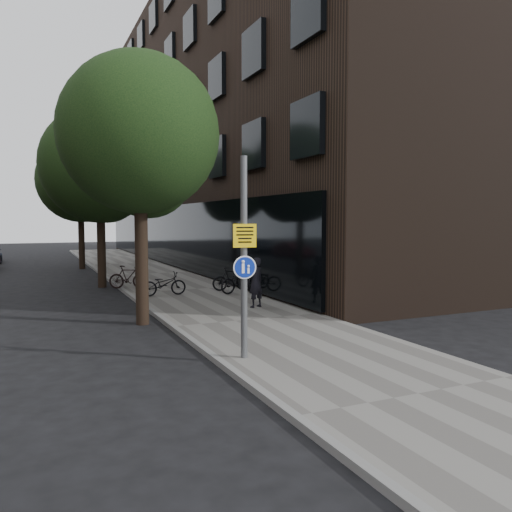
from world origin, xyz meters
TOP-DOWN VIEW (x-y plane):
  - ground at (0.00, 0.00)m, footprint 120.00×120.00m
  - sidewalk at (0.25, 10.00)m, footprint 4.50×60.00m
  - curb_edge at (-2.00, 10.00)m, footprint 0.15×60.00m
  - building_right_dark_brick at (8.50, 22.00)m, footprint 12.00×40.00m
  - street_tree_near at (-2.53, 4.64)m, footprint 4.40×4.40m
  - street_tree_mid at (-2.53, 13.14)m, footprint 5.00×5.00m
  - street_tree_far at (-2.53, 22.14)m, footprint 5.00×5.00m
  - signpost at (-1.49, -0.20)m, footprint 0.47×0.14m
  - pedestrian at (1.15, 5.04)m, footprint 0.69×0.57m
  - parked_bike_facade_near at (1.95, 8.17)m, footprint 1.86×0.91m
  - parked_bike_facade_far at (1.87, 8.95)m, footprint 1.61×0.61m
  - parked_bike_curb_near at (-0.92, 8.76)m, footprint 1.67×0.59m
  - parked_bike_curb_far at (-1.80, 11.17)m, footprint 1.63×1.10m

SIDE VIEW (x-z plane):
  - ground at x=0.00m, z-range 0.00..0.00m
  - sidewalk at x=0.25m, z-range 0.00..0.12m
  - curb_edge at x=-2.00m, z-range 0.00..0.13m
  - parked_bike_curb_near at x=-0.92m, z-range 0.12..0.99m
  - parked_bike_facade_near at x=1.95m, z-range 0.12..1.06m
  - parked_bike_facade_far at x=1.87m, z-range 0.12..1.06m
  - parked_bike_curb_far at x=-1.80m, z-range 0.12..1.08m
  - pedestrian at x=1.15m, z-range 0.12..1.73m
  - signpost at x=-1.49m, z-range 0.14..4.24m
  - street_tree_near at x=-2.53m, z-range 1.36..8.86m
  - street_tree_mid at x=-2.53m, z-range 1.21..9.01m
  - street_tree_far at x=-2.53m, z-range 1.21..9.01m
  - building_right_dark_brick at x=8.50m, z-range 0.00..18.00m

